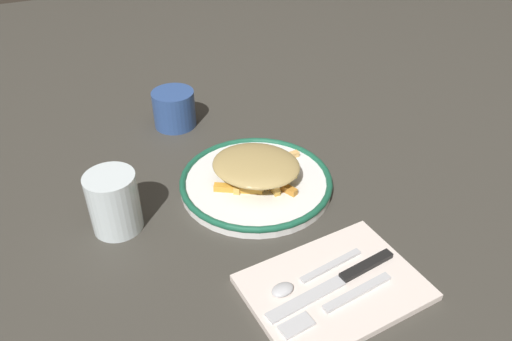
# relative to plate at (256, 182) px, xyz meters

# --- Properties ---
(ground_plane) EXTENTS (2.60, 2.60, 0.00)m
(ground_plane) POSITION_rel_plate_xyz_m (0.00, 0.00, -0.01)
(ground_plane) COLOR #3B3831
(plate) EXTENTS (0.26, 0.26, 0.02)m
(plate) POSITION_rel_plate_xyz_m (0.00, 0.00, 0.00)
(plate) COLOR white
(plate) RESTS_ON ground_plane
(fries_heap) EXTENTS (0.20, 0.20, 0.04)m
(fries_heap) POSITION_rel_plate_xyz_m (-0.00, -0.00, 0.03)
(fries_heap) COLOR #DEB84F
(fries_heap) RESTS_ON plate
(napkin) EXTENTS (0.18, 0.24, 0.01)m
(napkin) POSITION_rel_plate_xyz_m (-0.25, 0.00, -0.01)
(napkin) COLOR silver
(napkin) RESTS_ON ground_plane
(fork) EXTENTS (0.04, 0.18, 0.00)m
(fork) POSITION_rel_plate_xyz_m (-0.28, 0.01, 0.00)
(fork) COLOR silver
(fork) RESTS_ON napkin
(knife) EXTENTS (0.04, 0.21, 0.01)m
(knife) POSITION_rel_plate_xyz_m (-0.25, -0.02, 0.00)
(knife) COLOR black
(knife) RESTS_ON napkin
(spoon) EXTENTS (0.04, 0.15, 0.01)m
(spoon) POSITION_rel_plate_xyz_m (-0.23, 0.04, 0.00)
(spoon) COLOR silver
(spoon) RESTS_ON napkin
(water_glass) EXTENTS (0.08, 0.08, 0.10)m
(water_glass) POSITION_rel_plate_xyz_m (0.00, 0.24, 0.04)
(water_glass) COLOR silver
(water_glass) RESTS_ON ground_plane
(coffee_mug) EXTENTS (0.11, 0.09, 0.08)m
(coffee_mug) POSITION_rel_plate_xyz_m (0.27, 0.06, 0.03)
(coffee_mug) COLOR #2E4D8E
(coffee_mug) RESTS_ON ground_plane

